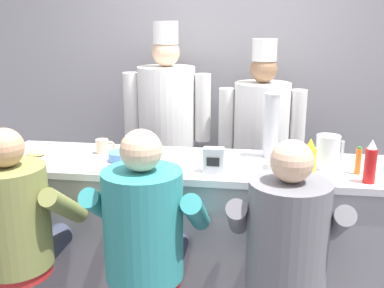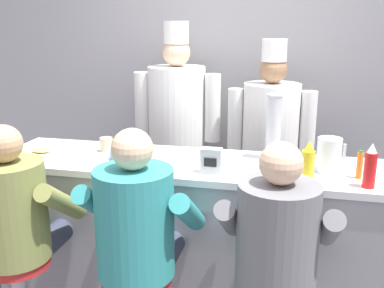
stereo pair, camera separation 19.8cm
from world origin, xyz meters
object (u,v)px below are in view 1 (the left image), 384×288
at_px(coffee_mug_white, 268,169).
at_px(diner_seated_teal, 145,232).
at_px(napkin_dispenser_chrome, 214,160).
at_px(cook_in_whites_far, 261,139).
at_px(coffee_mug_tan, 103,146).
at_px(hot_sauce_bottle_orange, 358,161).
at_px(cook_in_whites_near, 167,125).
at_px(water_pitcher_clear, 328,152).
at_px(ketchup_bottle_red, 370,163).
at_px(mustard_bottle_yellow, 310,159).
at_px(diner_seated_olive, 16,224).
at_px(cereal_bowl, 122,156).
at_px(cup_stack_steel, 271,126).
at_px(breakfast_plate, 36,156).
at_px(diner_seated_grey, 286,244).

relative_size(coffee_mug_white, diner_seated_teal, 0.10).
height_order(napkin_dispenser_chrome, cook_in_whites_far, cook_in_whites_far).
xyz_separation_m(coffee_mug_tan, diner_seated_teal, (0.45, -0.70, -0.23)).
xyz_separation_m(hot_sauce_bottle_orange, cook_in_whites_near, (-1.30, 1.07, -0.09)).
distance_m(water_pitcher_clear, coffee_mug_tan, 1.39).
xyz_separation_m(coffee_mug_tan, cook_in_whites_near, (0.23, 0.90, -0.06)).
height_order(ketchup_bottle_red, mustard_bottle_yellow, ketchup_bottle_red).
bearing_deg(diner_seated_teal, diner_seated_olive, -179.91).
height_order(coffee_mug_tan, diner_seated_teal, diner_seated_teal).
relative_size(mustard_bottle_yellow, cereal_bowl, 1.32).
xyz_separation_m(water_pitcher_clear, cup_stack_steel, (-0.32, 0.18, 0.10)).
bearing_deg(water_pitcher_clear, breakfast_plate, -177.78).
bearing_deg(diner_seated_teal, diner_seated_grey, -0.11).
relative_size(breakfast_plate, cook_in_whites_near, 0.14).
relative_size(mustard_bottle_yellow, hot_sauce_bottle_orange, 1.40).
distance_m(ketchup_bottle_red, cereal_bowl, 1.42).
bearing_deg(diner_seated_grey, cook_in_whites_far, 94.82).
height_order(coffee_mug_tan, cup_stack_steel, cup_stack_steel).
bearing_deg(breakfast_plate, cereal_bowl, 4.14).
bearing_deg(coffee_mug_tan, cereal_bowl, -38.88).
bearing_deg(diner_seated_grey, coffee_mug_tan, 148.46).
bearing_deg(ketchup_bottle_red, hot_sauce_bottle_orange, 102.95).
height_order(hot_sauce_bottle_orange, breakfast_plate, hot_sauce_bottle_orange).
height_order(breakfast_plate, diner_seated_grey, diner_seated_grey).
relative_size(cereal_bowl, cook_in_whites_far, 0.10).
height_order(ketchup_bottle_red, coffee_mug_white, ketchup_bottle_red).
distance_m(cereal_bowl, coffee_mug_tan, 0.22).
xyz_separation_m(cereal_bowl, diner_seated_grey, (0.97, -0.56, -0.22)).
bearing_deg(napkin_dispenser_chrome, mustard_bottle_yellow, 0.04).
bearing_deg(diner_seated_teal, coffee_mug_white, 34.61).
height_order(cereal_bowl, diner_seated_grey, diner_seated_grey).
distance_m(coffee_mug_white, diner_seated_olive, 1.36).
xyz_separation_m(water_pitcher_clear, diner_seated_olive, (-1.62, -0.59, -0.29)).
bearing_deg(coffee_mug_white, cook_in_whites_near, 124.56).
bearing_deg(diner_seated_olive, ketchup_bottle_red, 11.98).
bearing_deg(coffee_mug_tan, diner_seated_grey, -31.54).
bearing_deg(cook_in_whites_far, mustard_bottle_yellow, -76.69).
height_order(cup_stack_steel, napkin_dispenser_chrome, cup_stack_steel).
relative_size(breakfast_plate, coffee_mug_white, 1.92).
xyz_separation_m(ketchup_bottle_red, diner_seated_grey, (-0.43, -0.38, -0.30)).
height_order(coffee_mug_white, cook_in_whites_near, cook_in_whites_near).
height_order(water_pitcher_clear, diner_seated_grey, diner_seated_grey).
bearing_deg(napkin_dispenser_chrome, water_pitcher_clear, 14.26).
bearing_deg(cook_in_whites_near, mustard_bottle_yellow, -48.46).
bearing_deg(cereal_bowl, cook_in_whites_far, 48.74).
height_order(water_pitcher_clear, diner_seated_olive, diner_seated_olive).
relative_size(coffee_mug_tan, napkin_dispenser_chrome, 0.90).
distance_m(water_pitcher_clear, diner_seated_olive, 1.74).
bearing_deg(cup_stack_steel, water_pitcher_clear, -29.63).
height_order(hot_sauce_bottle_orange, diner_seated_grey, diner_seated_grey).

